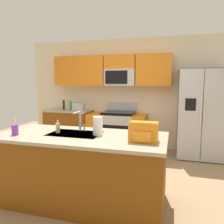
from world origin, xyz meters
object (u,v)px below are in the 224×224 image
object	(u,v)px
bottle_green	(71,106)
sink_faucet	(80,119)
refrigerator	(200,114)
paper_towel_roll	(98,126)
range_oven	(117,131)
soap_dispenser	(58,128)
toaster	(79,107)
backpack	(143,131)
pepper_mill	(64,105)
drink_cup_purple	(15,130)

from	to	relation	value
bottle_green	sink_faucet	bearing A→B (deg)	-60.91
refrigerator	paper_towel_roll	xyz separation A→B (m)	(-1.46, -2.25, 0.09)
range_oven	soap_dispenser	bearing A→B (deg)	-95.25
toaster	sink_faucet	distance (m)	2.34
range_oven	toaster	xyz separation A→B (m)	(-0.96, -0.05, 0.55)
backpack	paper_towel_roll	bearing A→B (deg)	165.96
sink_faucet	backpack	size ratio (longest dim) A/B	0.88
pepper_mill	drink_cup_purple	xyz separation A→B (m)	(0.69, -2.60, -0.05)
toaster	drink_cup_purple	xyz separation A→B (m)	(0.27, -2.55, -0.02)
refrigerator	bottle_green	bearing A→B (deg)	179.17
drink_cup_purple	backpack	xyz separation A→B (m)	(1.63, 0.13, 0.05)
pepper_mill	backpack	world-z (taller)	pepper_mill
toaster	paper_towel_roll	size ratio (longest dim) A/B	1.17
range_oven	drink_cup_purple	world-z (taller)	drink_cup_purple
bottle_green	drink_cup_purple	bearing A→B (deg)	-79.36
refrigerator	backpack	world-z (taller)	refrigerator
paper_towel_roll	range_oven	bearing A→B (deg)	98.31
bottle_green	sink_faucet	size ratio (longest dim) A/B	0.78
soap_dispenser	range_oven	bearing A→B (deg)	84.75
soap_dispenser	backpack	xyz separation A→B (m)	(1.16, -0.12, 0.05)
drink_cup_purple	soap_dispenser	distance (m)	0.53
refrigerator	paper_towel_roll	world-z (taller)	refrigerator
soap_dispenser	backpack	size ratio (longest dim) A/B	0.53
sink_faucet	backpack	bearing A→B (deg)	-17.70
toaster	sink_faucet	size ratio (longest dim) A/B	0.99
bottle_green	backpack	bearing A→B (deg)	-49.16
range_oven	sink_faucet	bearing A→B (deg)	-89.33
range_oven	soap_dispenser	distance (m)	2.42
soap_dispenser	refrigerator	bearing A→B (deg)	48.47
sink_faucet	refrigerator	bearing A→B (deg)	49.87
soap_dispenser	toaster	bearing A→B (deg)	107.87
sink_faucet	soap_dispenser	size ratio (longest dim) A/B	1.66
pepper_mill	paper_towel_roll	distance (m)	2.88
bottle_green	drink_cup_purple	world-z (taller)	drink_cup_purple
soap_dispenser	bottle_green	bearing A→B (deg)	112.37
pepper_mill	sink_faucet	size ratio (longest dim) A/B	0.84
drink_cup_purple	paper_towel_roll	size ratio (longest dim) A/B	1.05
drink_cup_purple	paper_towel_roll	distance (m)	1.06
drink_cup_purple	paper_towel_roll	xyz separation A→B (m)	(1.03, 0.28, 0.05)
range_oven	bottle_green	world-z (taller)	bottle_green
refrigerator	sink_faucet	xyz separation A→B (m)	(-1.78, -2.11, 0.14)
pepper_mill	range_oven	bearing A→B (deg)	0.10
range_oven	pepper_mill	xyz separation A→B (m)	(-1.38, -0.00, 0.57)
toaster	drink_cup_purple	size ratio (longest dim) A/B	1.11
toaster	soap_dispenser	bearing A→B (deg)	-72.13
pepper_mill	backpack	size ratio (longest dim) A/B	0.74
refrigerator	drink_cup_purple	world-z (taller)	refrigerator
toaster	bottle_green	distance (m)	0.22
toaster	pepper_mill	size ratio (longest dim) A/B	1.19
toaster	drink_cup_purple	bearing A→B (deg)	-83.98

